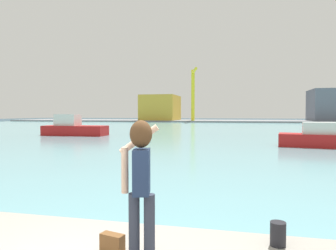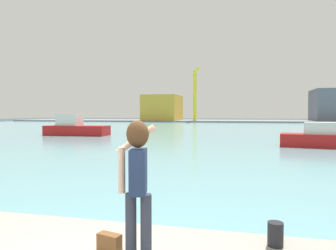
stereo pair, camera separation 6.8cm
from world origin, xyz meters
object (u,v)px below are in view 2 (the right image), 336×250
person_photographer (137,174)px  harbor_bollard (275,234)px  boat_moored (75,128)px  warehouse_right (333,105)px  warehouse_left (163,108)px  port_crane (195,90)px  handbag (109,243)px

person_photographer → harbor_bollard: bearing=-78.7°
person_photographer → boat_moored: size_ratio=0.24×
warehouse_right → harbor_bollard: bearing=-105.2°
person_photographer → warehouse_left: 91.84m
port_crane → boat_moored: bearing=-95.6°
handbag → port_crane: port_crane is taller
warehouse_right → boat_moored: bearing=-124.0°
harbor_bollard → warehouse_right: warehouse_right is taller
warehouse_left → person_photographer: bearing=-75.8°
boat_moored → warehouse_left: warehouse_left is taller
boat_moored → warehouse_right: warehouse_right is taller
harbor_bollard → boat_moored: bearing=124.8°
handbag → person_photographer: bearing=-11.1°
harbor_bollard → boat_moored: boat_moored is taller
person_photographer → harbor_bollard: size_ratio=5.29×
person_photographer → port_crane: size_ratio=0.12×
warehouse_left → warehouse_right: (48.87, 2.66, 0.62)m
person_photographer → port_crane: port_crane is taller
person_photographer → warehouse_right: bearing=-29.0°
person_photographer → handbag: 1.04m
boat_moored → port_crane: port_crane is taller
boat_moored → warehouse_right: size_ratio=0.60×
handbag → warehouse_left: warehouse_left is taller
boat_moored → warehouse_right: 77.46m
warehouse_left → handbag: bearing=-76.0°
warehouse_left → warehouse_right: bearing=3.1°
person_photographer → handbag: size_ratio=5.44×
person_photographer → handbag: person_photographer is taller
handbag → boat_moored: bearing=121.0°
person_photographer → harbor_bollard: person_photographer is taller
handbag → warehouse_left: bearing=104.0°
boat_moored → handbag: bearing=-60.1°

